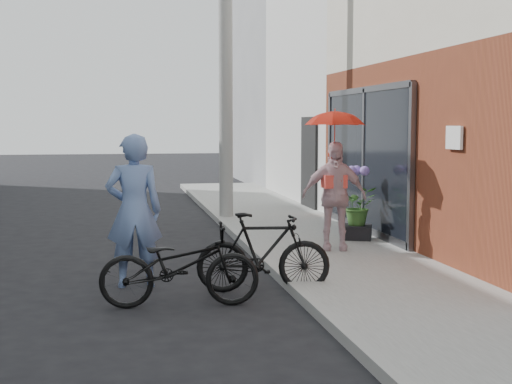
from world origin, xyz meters
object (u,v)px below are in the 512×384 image
object	(u,v)px
bike_left	(180,266)
kimono_woman	(334,196)
bike_right	(264,252)
planter	(358,232)
officer	(134,211)
utility_pole	(226,48)

from	to	relation	value
bike_left	kimono_woman	bearing A→B (deg)	-41.50
bike_right	planter	xyz separation A→B (m)	(2.16, 2.81, -0.24)
officer	planter	world-z (taller)	officer
bike_right	kimono_woman	distance (m)	2.51
utility_pole	bike_left	size ratio (longest dim) A/B	4.03
utility_pole	bike_right	xyz separation A→B (m)	(-0.50, -6.12, -3.02)
planter	utility_pole	bearing A→B (deg)	116.73
utility_pole	bike_right	world-z (taller)	utility_pole
officer	planter	xyz separation A→B (m)	(3.65, 2.21, -0.71)
bike_left	bike_right	size ratio (longest dim) A/B	1.09
bike_left	planter	xyz separation A→B (m)	(3.20, 3.31, -0.22)
officer	bike_right	bearing A→B (deg)	158.30
utility_pole	bike_right	distance (m)	6.84
bike_right	planter	bearing A→B (deg)	-30.03
bike_left	utility_pole	bearing A→B (deg)	-8.95
officer	bike_left	xyz separation A→B (m)	(0.45, -1.09, -0.48)
utility_pole	bike_right	size ratio (longest dim) A/B	4.41
planter	officer	bearing A→B (deg)	-148.82
bike_left	bike_right	bearing A→B (deg)	-60.56
utility_pole	planter	world-z (taller)	utility_pole
utility_pole	bike_left	world-z (taller)	utility_pole
kimono_woman	utility_pole	bearing A→B (deg)	116.89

